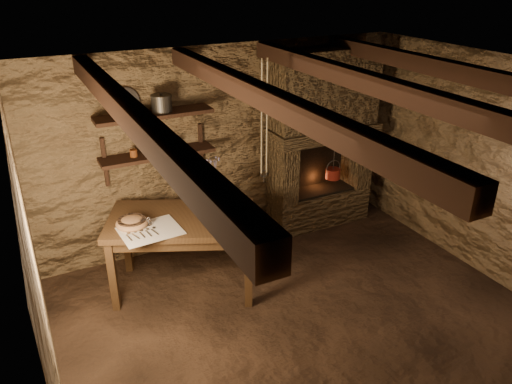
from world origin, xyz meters
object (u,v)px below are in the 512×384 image
iron_stockpot (162,104)px  stoneware_jug (214,182)px  work_table (184,250)px  wooden_bowl (132,223)px  red_pot (333,173)px

iron_stockpot → stoneware_jug: bearing=-52.8°
stoneware_jug → work_table: bearing=-175.3°
stoneware_jug → wooden_bowl: bearing=170.3°
work_table → red_pot: 2.36m
wooden_bowl → iron_stockpot: 1.30m
stoneware_jug → wooden_bowl: stoneware_jug is taller
wooden_bowl → iron_stockpot: bearing=48.7°
work_table → iron_stockpot: iron_stockpot is taller
work_table → red_pot: bearing=38.5°
work_table → iron_stockpot: 1.56m
wooden_bowl → red_pot: size_ratio=0.59×
stoneware_jug → wooden_bowl: 0.98m
work_table → wooden_bowl: size_ratio=5.36×
iron_stockpot → red_pot: bearing=-3.1°
stoneware_jug → red_pot: (1.82, 0.36, -0.37)m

